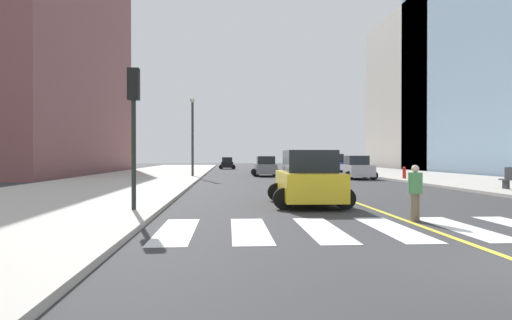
{
  "coord_description": "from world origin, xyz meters",
  "views": [
    {
      "loc": [
        -5.04,
        -7.09,
        1.83
      ],
      "look_at": [
        -2.68,
        30.51,
        1.51
      ],
      "focal_mm": 31.7,
      "sensor_mm": 36.0,
      "label": 1
    }
  ],
  "objects_px": {
    "car_yellow_third": "(308,180)",
    "car_black_fifth": "(227,163)",
    "pedestrian_crossing": "(415,190)",
    "fire_hydrant": "(404,173)",
    "street_lamp": "(193,129)",
    "traffic_light_far_corner": "(134,110)",
    "car_silver_fourth": "(357,168)",
    "car_blue_nearest": "(333,165)",
    "car_gray_second": "(265,167)"
  },
  "relations": [
    {
      "from": "traffic_light_far_corner",
      "to": "fire_hydrant",
      "type": "bearing_deg",
      "value": 49.24
    },
    {
      "from": "car_yellow_third",
      "to": "traffic_light_far_corner",
      "type": "xyz_separation_m",
      "value": [
        -5.95,
        -2.28,
        2.33
      ]
    },
    {
      "from": "car_yellow_third",
      "to": "pedestrian_crossing",
      "type": "bearing_deg",
      "value": -61.1
    },
    {
      "from": "car_blue_nearest",
      "to": "pedestrian_crossing",
      "type": "height_order",
      "value": "car_blue_nearest"
    },
    {
      "from": "car_black_fifth",
      "to": "fire_hydrant",
      "type": "height_order",
      "value": "car_black_fifth"
    },
    {
      "from": "car_blue_nearest",
      "to": "car_gray_second",
      "type": "height_order",
      "value": "car_blue_nearest"
    },
    {
      "from": "street_lamp",
      "to": "car_yellow_third",
      "type": "bearing_deg",
      "value": -74.67
    },
    {
      "from": "fire_hydrant",
      "to": "street_lamp",
      "type": "xyz_separation_m",
      "value": [
        -16.28,
        5.19,
        3.54
      ]
    },
    {
      "from": "car_black_fifth",
      "to": "traffic_light_far_corner",
      "type": "bearing_deg",
      "value": -93.54
    },
    {
      "from": "car_gray_second",
      "to": "car_yellow_third",
      "type": "relative_size",
      "value": 0.88
    },
    {
      "from": "car_blue_nearest",
      "to": "pedestrian_crossing",
      "type": "xyz_separation_m",
      "value": [
        -5.2,
        -32.08,
        -0.09
      ]
    },
    {
      "from": "car_blue_nearest",
      "to": "street_lamp",
      "type": "bearing_deg",
      "value": 22.86
    },
    {
      "from": "car_blue_nearest",
      "to": "car_gray_second",
      "type": "xyz_separation_m",
      "value": [
        -7.01,
        -3.4,
        -0.11
      ]
    },
    {
      "from": "street_lamp",
      "to": "car_blue_nearest",
      "type": "bearing_deg",
      "value": 23.98
    },
    {
      "from": "car_yellow_third",
      "to": "pedestrian_crossing",
      "type": "relative_size",
      "value": 2.92
    },
    {
      "from": "traffic_light_far_corner",
      "to": "car_black_fifth",
      "type": "bearing_deg",
      "value": 86.7
    },
    {
      "from": "car_black_fifth",
      "to": "car_silver_fourth",
      "type": "bearing_deg",
      "value": -70.25
    },
    {
      "from": "street_lamp",
      "to": "traffic_light_far_corner",
      "type": "bearing_deg",
      "value": -89.96
    },
    {
      "from": "street_lamp",
      "to": "car_gray_second",
      "type": "bearing_deg",
      "value": 21.85
    },
    {
      "from": "car_black_fifth",
      "to": "fire_hydrant",
      "type": "relative_size",
      "value": 4.21
    },
    {
      "from": "car_blue_nearest",
      "to": "car_black_fifth",
      "type": "xyz_separation_m",
      "value": [
        -10.52,
        19.96,
        -0.18
      ]
    },
    {
      "from": "pedestrian_crossing",
      "to": "fire_hydrant",
      "type": "height_order",
      "value": "pedestrian_crossing"
    },
    {
      "from": "car_yellow_third",
      "to": "street_lamp",
      "type": "bearing_deg",
      "value": 106.75
    },
    {
      "from": "fire_hydrant",
      "to": "street_lamp",
      "type": "distance_m",
      "value": 17.45
    },
    {
      "from": "car_gray_second",
      "to": "car_yellow_third",
      "type": "bearing_deg",
      "value": -90.62
    },
    {
      "from": "car_gray_second",
      "to": "street_lamp",
      "type": "relative_size",
      "value": 0.62
    },
    {
      "from": "car_gray_second",
      "to": "fire_hydrant",
      "type": "height_order",
      "value": "car_gray_second"
    },
    {
      "from": "traffic_light_far_corner",
      "to": "pedestrian_crossing",
      "type": "distance_m",
      "value": 8.8
    },
    {
      "from": "pedestrian_crossing",
      "to": "car_yellow_third",
      "type": "bearing_deg",
      "value": -103.88
    },
    {
      "from": "traffic_light_far_corner",
      "to": "fire_hydrant",
      "type": "height_order",
      "value": "traffic_light_far_corner"
    },
    {
      "from": "car_silver_fourth",
      "to": "fire_hydrant",
      "type": "xyz_separation_m",
      "value": [
        2.94,
        -2.4,
        -0.29
      ]
    },
    {
      "from": "car_blue_nearest",
      "to": "pedestrian_crossing",
      "type": "relative_size",
      "value": 2.92
    },
    {
      "from": "car_black_fifth",
      "to": "street_lamp",
      "type": "height_order",
      "value": "street_lamp"
    },
    {
      "from": "car_silver_fourth",
      "to": "car_gray_second",
      "type": "bearing_deg",
      "value": -35.19
    },
    {
      "from": "street_lamp",
      "to": "car_silver_fourth",
      "type": "bearing_deg",
      "value": -11.81
    },
    {
      "from": "car_blue_nearest",
      "to": "car_yellow_third",
      "type": "bearing_deg",
      "value": 73.86
    },
    {
      "from": "car_yellow_third",
      "to": "car_silver_fourth",
      "type": "relative_size",
      "value": 1.09
    },
    {
      "from": "pedestrian_crossing",
      "to": "fire_hydrant",
      "type": "relative_size",
      "value": 1.78
    },
    {
      "from": "car_black_fifth",
      "to": "pedestrian_crossing",
      "type": "xyz_separation_m",
      "value": [
        5.33,
        -52.03,
        0.09
      ]
    },
    {
      "from": "car_yellow_third",
      "to": "car_black_fifth",
      "type": "xyz_separation_m",
      "value": [
        -3.08,
        47.71,
        -0.18
      ]
    },
    {
      "from": "traffic_light_far_corner",
      "to": "fire_hydrant",
      "type": "xyz_separation_m",
      "value": [
        16.27,
        18.87,
        -2.71
      ]
    },
    {
      "from": "car_blue_nearest",
      "to": "car_silver_fourth",
      "type": "xyz_separation_m",
      "value": [
        -0.07,
        -8.76,
        -0.09
      ]
    },
    {
      "from": "car_black_fifth",
      "to": "fire_hydrant",
      "type": "distance_m",
      "value": 33.87
    },
    {
      "from": "traffic_light_far_corner",
      "to": "street_lamp",
      "type": "bearing_deg",
      "value": 90.04
    },
    {
      "from": "traffic_light_far_corner",
      "to": "car_blue_nearest",
      "type": "bearing_deg",
      "value": 65.95
    },
    {
      "from": "pedestrian_crossing",
      "to": "fire_hydrant",
      "type": "distance_m",
      "value": 22.42
    },
    {
      "from": "car_blue_nearest",
      "to": "car_silver_fourth",
      "type": "bearing_deg",
      "value": 88.41
    },
    {
      "from": "car_yellow_third",
      "to": "traffic_light_far_corner",
      "type": "relative_size",
      "value": 1.04
    },
    {
      "from": "car_yellow_third",
      "to": "car_black_fifth",
      "type": "relative_size",
      "value": 1.24
    },
    {
      "from": "car_gray_second",
      "to": "street_lamp",
      "type": "bearing_deg",
      "value": -157.74
    }
  ]
}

